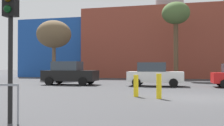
{
  "coord_description": "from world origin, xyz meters",
  "views": [
    {
      "loc": [
        -1.17,
        -12.87,
        1.46
      ],
      "look_at": [
        -5.77,
        6.6,
        1.76
      ],
      "focal_mm": 41.62,
      "sensor_mm": 36.0,
      "label": 1
    }
  ],
  "objects_px": {
    "parked_car_1": "(155,74)",
    "bare_tree_2": "(54,35)",
    "bare_tree_0": "(176,16)",
    "bollard_yellow_0": "(136,86)",
    "parked_car_0": "(70,73)",
    "traffic_light_near_left": "(10,19)",
    "bollard_yellow_1": "(159,86)"
  },
  "relations": [
    {
      "from": "parked_car_1",
      "to": "bare_tree_2",
      "type": "height_order",
      "value": "bare_tree_2"
    },
    {
      "from": "bare_tree_0",
      "to": "bollard_yellow_0",
      "type": "bearing_deg",
      "value": -97.36
    },
    {
      "from": "bare_tree_2",
      "to": "bare_tree_0",
      "type": "bearing_deg",
      "value": 8.23
    },
    {
      "from": "bare_tree_2",
      "to": "bollard_yellow_0",
      "type": "relative_size",
      "value": 6.26
    },
    {
      "from": "parked_car_0",
      "to": "traffic_light_near_left",
      "type": "height_order",
      "value": "traffic_light_near_left"
    },
    {
      "from": "parked_car_1",
      "to": "bollard_yellow_0",
      "type": "relative_size",
      "value": 3.89
    },
    {
      "from": "bare_tree_0",
      "to": "bollard_yellow_1",
      "type": "relative_size",
      "value": 7.38
    },
    {
      "from": "traffic_light_near_left",
      "to": "bollard_yellow_1",
      "type": "distance_m",
      "value": 7.39
    },
    {
      "from": "bare_tree_0",
      "to": "bollard_yellow_1",
      "type": "height_order",
      "value": "bare_tree_0"
    },
    {
      "from": "bare_tree_0",
      "to": "parked_car_1",
      "type": "bearing_deg",
      "value": -100.77
    },
    {
      "from": "traffic_light_near_left",
      "to": "bare_tree_2",
      "type": "distance_m",
      "value": 22.85
    },
    {
      "from": "bare_tree_0",
      "to": "parked_car_0",
      "type": "bearing_deg",
      "value": -134.16
    },
    {
      "from": "bare_tree_2",
      "to": "bollard_yellow_0",
      "type": "height_order",
      "value": "bare_tree_2"
    },
    {
      "from": "bare_tree_0",
      "to": "bollard_yellow_0",
      "type": "relative_size",
      "value": 7.94
    },
    {
      "from": "parked_car_0",
      "to": "parked_car_1",
      "type": "bearing_deg",
      "value": -0.0
    },
    {
      "from": "parked_car_0",
      "to": "bare_tree_0",
      "type": "relative_size",
      "value": 0.52
    },
    {
      "from": "bollard_yellow_0",
      "to": "bollard_yellow_1",
      "type": "relative_size",
      "value": 0.93
    },
    {
      "from": "bollard_yellow_0",
      "to": "bollard_yellow_1",
      "type": "distance_m",
      "value": 1.27
    },
    {
      "from": "traffic_light_near_left",
      "to": "bollard_yellow_1",
      "type": "relative_size",
      "value": 3.2
    },
    {
      "from": "parked_car_0",
      "to": "bare_tree_2",
      "type": "height_order",
      "value": "bare_tree_2"
    },
    {
      "from": "parked_car_1",
      "to": "bare_tree_2",
      "type": "bearing_deg",
      "value": 149.35
    },
    {
      "from": "bare_tree_0",
      "to": "traffic_light_near_left",
      "type": "bearing_deg",
      "value": -100.99
    },
    {
      "from": "traffic_light_near_left",
      "to": "bare_tree_2",
      "type": "xyz_separation_m",
      "value": [
        -8.92,
        20.9,
        2.39
      ]
    },
    {
      "from": "parked_car_1",
      "to": "bare_tree_2",
      "type": "xyz_separation_m",
      "value": [
        -11.67,
        6.92,
        4.2
      ]
    },
    {
      "from": "parked_car_0",
      "to": "parked_car_1",
      "type": "xyz_separation_m",
      "value": [
        6.91,
        -0.0,
        -0.05
      ]
    },
    {
      "from": "parked_car_0",
      "to": "bollard_yellow_0",
      "type": "xyz_separation_m",
      "value": [
        6.51,
        -7.27,
        -0.41
      ]
    },
    {
      "from": "parked_car_0",
      "to": "traffic_light_near_left",
      "type": "bearing_deg",
      "value": -73.45
    },
    {
      "from": "parked_car_1",
      "to": "bollard_yellow_1",
      "type": "height_order",
      "value": "parked_car_1"
    },
    {
      "from": "bare_tree_0",
      "to": "bare_tree_2",
      "type": "xyz_separation_m",
      "value": [
        -13.35,
        -1.93,
        -1.91
      ]
    },
    {
      "from": "parked_car_0",
      "to": "traffic_light_near_left",
      "type": "distance_m",
      "value": 14.69
    },
    {
      "from": "parked_car_1",
      "to": "traffic_light_near_left",
      "type": "height_order",
      "value": "traffic_light_near_left"
    },
    {
      "from": "traffic_light_near_left",
      "to": "bare_tree_0",
      "type": "height_order",
      "value": "bare_tree_0"
    }
  ]
}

